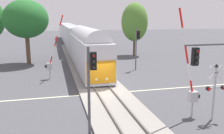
{
  "coord_description": "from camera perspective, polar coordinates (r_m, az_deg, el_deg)",
  "views": [
    {
      "loc": [
        -4.29,
        -20.16,
        6.64
      ],
      "look_at": [
        1.16,
        1.8,
        2.0
      ],
      "focal_mm": 38.61,
      "sensor_mm": 36.0,
      "label": 1
    }
  ],
  "objects": [
    {
      "name": "road_centre_stripe",
      "position": [
        21.65,
        -1.85,
        -6.27
      ],
      "size": [
        44.0,
        0.2,
        0.01
      ],
      "color": "beige",
      "rests_on": "ground"
    },
    {
      "name": "oak_far_right",
      "position": [
        43.14,
        5.37,
        10.53
      ],
      "size": [
        4.63,
        4.63,
        9.25
      ],
      "color": "#4C3828",
      "rests_on": "ground"
    },
    {
      "name": "ground_plane",
      "position": [
        21.66,
        -1.85,
        -6.28
      ],
      "size": [
        220.0,
        220.0,
        0.0
      ],
      "primitive_type": "plane",
      "color": "#47474C"
    },
    {
      "name": "traffic_signal_median",
      "position": [
        13.43,
        -4.96,
        -2.31
      ],
      "size": [
        0.53,
        0.38,
        5.11
      ],
      "color": "#4C4C51",
      "rests_on": "ground"
    },
    {
      "name": "commuter_train",
      "position": [
        51.83,
        -9.23,
        7.12
      ],
      "size": [
        3.04,
        64.48,
        5.16
      ],
      "color": "silver",
      "rests_on": "railway_track"
    },
    {
      "name": "oak_behind_train",
      "position": [
        36.84,
        -19.71,
        10.62
      ],
      "size": [
        6.29,
        6.29,
        9.18
      ],
      "color": "brown",
      "rests_on": "ground"
    },
    {
      "name": "railway_track",
      "position": [
        21.63,
        -1.85,
        -6.04
      ],
      "size": [
        4.4,
        80.0,
        0.32
      ],
      "color": "gray",
      "rests_on": "ground"
    },
    {
      "name": "crossing_gate_far",
      "position": [
        27.02,
        -14.29,
        1.66
      ],
      "size": [
        2.23,
        0.4,
        6.95
      ],
      "color": "#B7B7BC",
      "rests_on": "ground"
    },
    {
      "name": "traffic_signal_far_side",
      "position": [
        30.8,
        5.99,
        5.81
      ],
      "size": [
        0.53,
        0.38,
        5.33
      ],
      "color": "#4C4C51",
      "rests_on": "ground"
    },
    {
      "name": "crossing_signal_mast",
      "position": [
        16.91,
        23.24,
        -4.2
      ],
      "size": [
        1.36,
        0.44,
        3.79
      ],
      "color": "#B2B2B7",
      "rests_on": "ground"
    },
    {
      "name": "crossing_gate_near",
      "position": [
        16.89,
        18.37,
        -4.21
      ],
      "size": [
        1.95,
        0.4,
        7.26
      ],
      "color": "#B7B7BC",
      "rests_on": "ground"
    }
  ]
}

